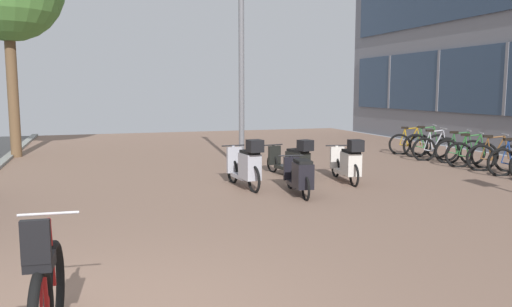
% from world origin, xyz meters
% --- Properties ---
extents(bicycle_foreground, '(0.72, 1.44, 1.14)m').
position_xyz_m(bicycle_foreground, '(-0.44, -0.00, 0.41)').
color(bicycle_foreground, black).
rests_on(bicycle_foreground, ground).
extents(bicycle_rack_04, '(1.24, 0.68, 0.98)m').
position_xyz_m(bicycle_rack_04, '(9.46, 5.86, 0.34)').
color(bicycle_rack_04, black).
rests_on(bicycle_rack_04, ground).
extents(bicycle_rack_05, '(1.19, 0.71, 0.96)m').
position_xyz_m(bicycle_rack_05, '(9.36, 6.55, 0.34)').
color(bicycle_rack_05, black).
rests_on(bicycle_rack_05, ground).
extents(bicycle_rack_06, '(1.21, 0.71, 0.96)m').
position_xyz_m(bicycle_rack_06, '(9.57, 7.23, 0.34)').
color(bicycle_rack_06, black).
rests_on(bicycle_rack_06, ground).
extents(bicycle_rack_07, '(1.32, 0.52, 0.97)m').
position_xyz_m(bicycle_rack_07, '(9.29, 7.92, 0.34)').
color(bicycle_rack_07, black).
rests_on(bicycle_rack_07, ground).
extents(bicycle_rack_08, '(1.28, 0.67, 1.02)m').
position_xyz_m(bicycle_rack_08, '(9.50, 8.60, 0.36)').
color(bicycle_rack_08, black).
rests_on(bicycle_rack_08, ground).
extents(bicycle_rack_09, '(1.12, 0.78, 0.94)m').
position_xyz_m(bicycle_rack_09, '(9.40, 9.29, 0.33)').
color(bicycle_rack_09, black).
rests_on(bicycle_rack_09, ground).
extents(scooter_near, '(0.60, 1.72, 1.01)m').
position_xyz_m(scooter_near, '(5.23, 5.56, 0.45)').
color(scooter_near, black).
rests_on(scooter_near, ground).
extents(scooter_mid, '(0.70, 1.78, 0.93)m').
position_xyz_m(scooter_mid, '(4.38, 6.57, 0.42)').
color(scooter_mid, black).
rests_on(scooter_mid, ground).
extents(scooter_far, '(0.56, 1.62, 0.74)m').
position_xyz_m(scooter_far, '(3.73, 4.67, 0.38)').
color(scooter_far, black).
rests_on(scooter_far, ground).
extents(scooter_extra, '(0.53, 1.73, 1.08)m').
position_xyz_m(scooter_extra, '(2.95, 5.61, 0.48)').
color(scooter_extra, black).
rests_on(scooter_extra, ground).
extents(lamp_post, '(0.20, 0.52, 5.49)m').
position_xyz_m(lamp_post, '(3.61, 8.20, 3.06)').
color(lamp_post, slate).
rests_on(lamp_post, ground).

